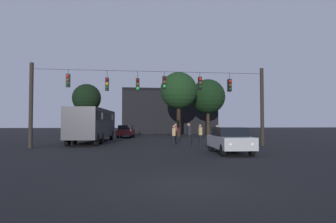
{
  "coord_description": "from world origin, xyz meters",
  "views": [
    {
      "loc": [
        -1.65,
        -8.43,
        1.76
      ],
      "look_at": [
        1.4,
        15.44,
        2.7
      ],
      "focal_mm": 31.98,
      "sensor_mm": 36.0,
      "label": 1
    }
  ],
  "objects": [
    {
      "name": "pedestrian_near_bus",
      "position": [
        3.84,
        14.57,
        0.94
      ],
      "size": [
        0.24,
        0.36,
        1.66
      ],
      "color": "black",
      "rests_on": "ground"
    },
    {
      "name": "tree_right_far",
      "position": [
        4.72,
        30.35,
        6.04
      ],
      "size": [
        4.86,
        4.86,
        8.51
      ],
      "color": "black",
      "rests_on": "ground"
    },
    {
      "name": "ground_plane",
      "position": [
        0.0,
        24.5,
        0.0
      ],
      "size": [
        168.0,
        168.0,
        0.0
      ],
      "primitive_type": "plane",
      "color": "black",
      "rests_on": "ground"
    },
    {
      "name": "car_near_right",
      "position": [
        4.16,
        8.51,
        0.8
      ],
      "size": [
        2.01,
        4.41,
        1.52
      ],
      "color": "#99999E",
      "rests_on": "ground"
    },
    {
      "name": "pedestrian_crossing_right",
      "position": [
        4.88,
        13.41,
        0.91
      ],
      "size": [
        0.24,
        0.36,
        1.62
      ],
      "color": "black",
      "rests_on": "ground"
    },
    {
      "name": "pedestrian_crossing_center",
      "position": [
        2.72,
        13.5,
        1.0
      ],
      "size": [
        0.28,
        0.39,
        1.75
      ],
      "color": "black",
      "rests_on": "ground"
    },
    {
      "name": "corner_building",
      "position": [
        5.09,
        45.94,
        3.79
      ],
      "size": [
        16.0,
        11.42,
        7.57
      ],
      "color": "black",
      "rests_on": "ground"
    },
    {
      "name": "pedestrian_trailing",
      "position": [
        1.74,
        14.42,
        0.9
      ],
      "size": [
        0.3,
        0.4,
        1.6
      ],
      "color": "black",
      "rests_on": "ground"
    },
    {
      "name": "pedestrian_crossing_left",
      "position": [
        2.28,
        17.14,
        0.97
      ],
      "size": [
        0.29,
        0.39,
        1.72
      ],
      "color": "black",
      "rests_on": "ground"
    },
    {
      "name": "overhead_signal_span",
      "position": [
        0.0,
        13.73,
        3.71
      ],
      "size": [
        17.48,
        0.44,
        6.07
      ],
      "color": "black",
      "rests_on": "ground"
    },
    {
      "name": "tree_left_silhouette",
      "position": [
        9.84,
        34.7,
        5.71
      ],
      "size": [
        5.13,
        5.13,
        8.29
      ],
      "color": "#2D2116",
      "rests_on": "ground"
    },
    {
      "name": "city_bus",
      "position": [
        -4.98,
        19.61,
        1.87
      ],
      "size": [
        3.36,
        11.16,
        3.0
      ],
      "color": "#2D2D33",
      "rests_on": "ground"
    },
    {
      "name": "tree_behind_building",
      "position": [
        -8.86,
        42.93,
        5.92
      ],
      "size": [
        4.78,
        4.78,
        8.35
      ],
      "color": "black",
      "rests_on": "ground"
    },
    {
      "name": "car_far_left",
      "position": [
        -2.13,
        28.62,
        0.8
      ],
      "size": [
        2.26,
        4.48,
        1.52
      ],
      "color": "#511919",
      "rests_on": "ground"
    }
  ]
}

